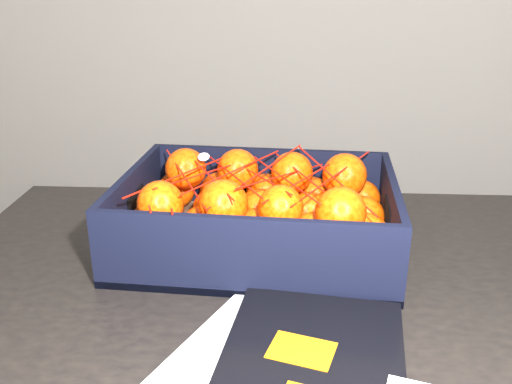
# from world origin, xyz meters

# --- Properties ---
(table) EXTENTS (1.25, 0.88, 0.75)m
(table) POSITION_xyz_m (-0.08, 0.00, 0.65)
(table) COLOR black
(table) RESTS_ON ground
(magazine_stack) EXTENTS (0.34, 0.34, 0.02)m
(magazine_stack) POSITION_xyz_m (-0.11, -0.18, 0.76)
(magazine_stack) COLOR silver
(magazine_stack) RESTS_ON table
(produce_crate) EXTENTS (0.44, 0.33, 0.12)m
(produce_crate) POSITION_xyz_m (-0.18, 0.13, 0.79)
(produce_crate) COLOR brown
(produce_crate) RESTS_ON table
(clementine_heap) EXTENTS (0.42, 0.31, 0.13)m
(clementine_heap) POSITION_xyz_m (-0.18, 0.13, 0.82)
(clementine_heap) COLOR #FF4305
(clementine_heap) RESTS_ON produce_crate
(mesh_net) EXTENTS (0.37, 0.29, 0.10)m
(mesh_net) POSITION_xyz_m (-0.19, 0.13, 0.87)
(mesh_net) COLOR red
(mesh_net) RESTS_ON clementine_heap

